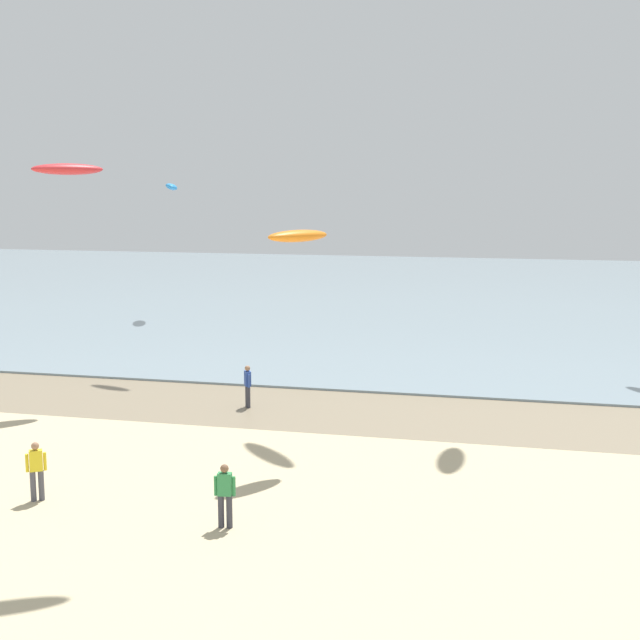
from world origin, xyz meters
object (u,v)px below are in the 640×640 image
object	(u,v)px
person_mid_beach	(225,494)
kite_aloft_11	(298,236)
kite_aloft_7	(68,169)
kite_aloft_0	(171,187)
person_by_waterline	(248,385)
person_nearest_camera	(36,469)

from	to	relation	value
person_mid_beach	kite_aloft_11	xyz separation A→B (m)	(0.37, 6.21, 6.32)
person_mid_beach	kite_aloft_7	size ratio (longest dim) A/B	0.60
person_mid_beach	kite_aloft_7	world-z (taller)	kite_aloft_7
kite_aloft_0	person_by_waterline	bearing A→B (deg)	-174.29
person_mid_beach	person_nearest_camera	bearing A→B (deg)	173.88
kite_aloft_11	person_nearest_camera	bearing A→B (deg)	165.79
person_nearest_camera	person_by_waterline	xyz separation A→B (m)	(2.62, 11.19, 0.00)
person_nearest_camera	person_mid_beach	bearing A→B (deg)	-6.12
person_nearest_camera	kite_aloft_7	size ratio (longest dim) A/B	0.60
person_by_waterline	kite_aloft_7	distance (m)	11.30
person_mid_beach	kite_aloft_11	world-z (taller)	kite_aloft_11
person_nearest_camera	kite_aloft_7	world-z (taller)	kite_aloft_7
person_nearest_camera	kite_aloft_11	xyz separation A→B (m)	(6.19, 5.58, 6.32)
kite_aloft_0	person_mid_beach	bearing A→B (deg)	-178.89
person_nearest_camera	person_by_waterline	world-z (taller)	same
kite_aloft_0	kite_aloft_11	size ratio (longest dim) A/B	1.03
person_nearest_camera	kite_aloft_7	distance (m)	14.70
person_by_waterline	kite_aloft_0	distance (m)	26.38
person_by_waterline	kite_aloft_0	bearing A→B (deg)	119.24
person_nearest_camera	person_mid_beach	distance (m)	5.85
person_by_waterline	kite_aloft_7	bearing A→B (deg)	-178.29
kite_aloft_7	kite_aloft_11	bearing A→B (deg)	-69.46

